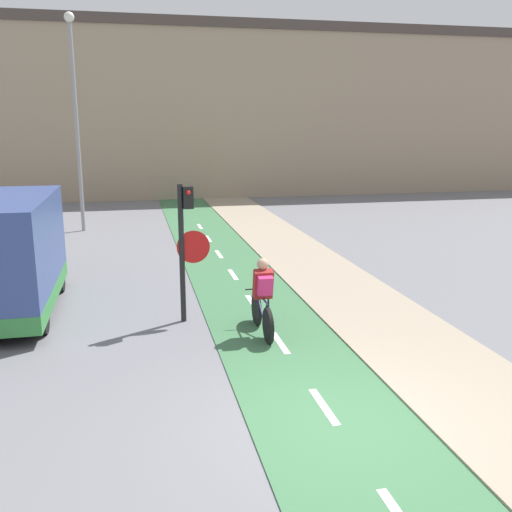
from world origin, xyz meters
The scene contains 8 objects.
ground_plane centered at (0.00, 0.00, 0.00)m, with size 120.00×120.00×0.00m, color slate.
bike_lane centered at (0.00, 0.01, 0.01)m, with size 2.36×60.00×0.02m.
sidewalk_strip centered at (2.38, 0.00, 0.03)m, with size 2.40×60.00×0.05m.
building_row_background centered at (0.00, 26.50, 4.65)m, with size 60.00×5.20×9.27m.
traffic_light_pole centered at (-1.54, 4.64, 1.77)m, with size 0.67×0.25×2.84m.
street_lamp_far centered at (-4.41, 15.68, 4.69)m, with size 0.36×0.36×7.81m.
cyclist_near centered at (-0.21, 3.53, 0.72)m, with size 0.46×1.68×1.51m.
van centered at (-5.25, 5.96, 1.23)m, with size 1.97×4.51×2.50m.
Camera 1 is at (-2.55, -6.61, 4.00)m, focal length 40.00 mm.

